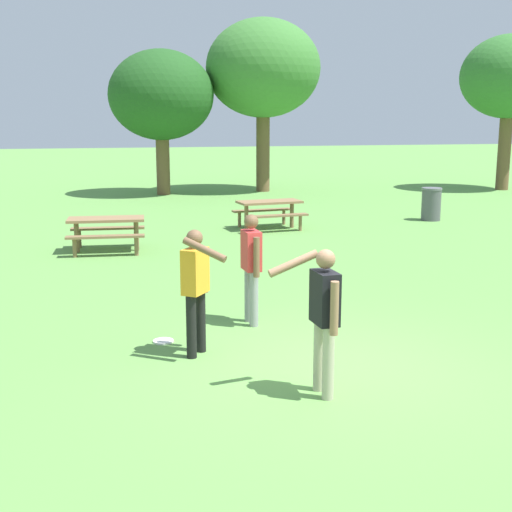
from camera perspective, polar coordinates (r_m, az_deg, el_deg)
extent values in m
plane|color=#609947|center=(8.58, 6.34, -9.30)|extent=(120.00, 120.00, 0.00)
cylinder|color=gray|center=(10.33, -0.59, -3.22)|extent=(0.13, 0.13, 0.82)
cylinder|color=gray|center=(10.09, -0.18, -3.58)|extent=(0.13, 0.13, 0.82)
cube|color=#D83838|center=(10.05, -0.39, 0.46)|extent=(0.25, 0.39, 0.58)
sphere|color=brown|center=(9.98, -0.40, 2.86)|extent=(0.21, 0.21, 0.21)
cylinder|color=brown|center=(10.30, -0.81, 0.45)|extent=(0.09, 0.09, 0.58)
cylinder|color=brown|center=(9.82, 0.04, -0.11)|extent=(0.09, 0.09, 0.58)
cylinder|color=#B7AD93|center=(7.60, 5.98, -8.79)|extent=(0.13, 0.13, 0.82)
cylinder|color=#B7AD93|center=(7.82, 5.23, -8.16)|extent=(0.13, 0.13, 0.82)
cube|color=black|center=(7.50, 5.71, -3.44)|extent=(0.25, 0.39, 0.58)
sphere|color=#9E7051|center=(7.40, 5.77, -0.26)|extent=(0.21, 0.21, 0.21)
cylinder|color=#9E7051|center=(7.28, 6.49, -4.32)|extent=(0.09, 0.09, 0.58)
cylinder|color=#9E7051|center=(7.56, 3.09, -0.62)|extent=(0.58, 0.13, 0.28)
cylinder|color=black|center=(9.05, -4.59, -5.39)|extent=(0.13, 0.13, 0.82)
cylinder|color=black|center=(8.83, -5.36, -5.84)|extent=(0.13, 0.13, 0.82)
cube|color=orange|center=(8.76, -5.05, -1.24)|extent=(0.40, 0.44, 0.58)
sphere|color=brown|center=(8.68, -5.10, 1.50)|extent=(0.21, 0.21, 0.21)
cylinder|color=brown|center=(9.00, -4.27, -1.21)|extent=(0.09, 0.09, 0.58)
cylinder|color=brown|center=(8.34, -4.26, 0.52)|extent=(0.52, 0.41, 0.28)
cylinder|color=white|center=(9.59, -7.66, -6.97)|extent=(0.28, 0.28, 0.03)
cube|color=olive|center=(15.96, -12.27, 2.99)|extent=(1.75, 0.87, 0.06)
cube|color=olive|center=(15.44, -12.33, 1.57)|extent=(1.71, 0.37, 0.05)
cube|color=olive|center=(16.58, -12.13, 2.26)|extent=(1.71, 0.37, 0.05)
cylinder|color=olive|center=(16.07, -14.57, 1.55)|extent=(0.11, 0.11, 0.71)
cylinder|color=olive|center=(15.53, -14.74, 0.64)|extent=(0.09, 0.09, 0.41)
cylinder|color=olive|center=(16.67, -14.37, 1.39)|extent=(0.09, 0.09, 0.41)
cylinder|color=olive|center=(16.00, -9.84, 1.70)|extent=(0.11, 0.11, 0.71)
cylinder|color=olive|center=(15.45, -9.84, 0.80)|extent=(0.09, 0.09, 0.41)
cylinder|color=olive|center=(16.60, -9.81, 1.54)|extent=(0.09, 0.09, 0.41)
cube|color=olive|center=(18.74, 1.12, 4.49)|extent=(1.78, 0.96, 0.06)
cube|color=olive|center=(18.25, 1.77, 3.34)|extent=(1.72, 0.47, 0.05)
cube|color=olive|center=(19.32, 0.49, 3.80)|extent=(1.72, 0.47, 0.05)
cylinder|color=olive|center=(18.57, -0.80, 3.22)|extent=(0.11, 0.11, 0.71)
cylinder|color=olive|center=(18.05, -0.19, 2.51)|extent=(0.09, 0.09, 0.41)
cylinder|color=olive|center=(19.13, -1.37, 3.02)|extent=(0.09, 0.09, 0.41)
cylinder|color=olive|center=(19.04, 2.98, 3.42)|extent=(0.11, 0.11, 0.71)
cylinder|color=olive|center=(18.54, 3.67, 2.72)|extent=(0.09, 0.09, 0.41)
cylinder|color=olive|center=(19.59, 2.31, 3.22)|extent=(0.09, 0.09, 0.41)
cylinder|color=#515156|center=(20.98, 14.25, 4.09)|extent=(0.56, 0.56, 0.90)
cylinder|color=slate|center=(20.92, 14.32, 5.39)|extent=(0.59, 0.59, 0.06)
cylinder|color=brown|center=(27.24, -7.69, 7.87)|extent=(0.52, 0.52, 2.70)
ellipsoid|color=#21511E|center=(27.19, -7.83, 13.03)|extent=(4.01, 4.01, 3.41)
cylinder|color=brown|center=(28.16, 0.58, 9.03)|extent=(0.54, 0.54, 3.62)
ellipsoid|color=#3D7A33|center=(28.19, 0.59, 15.24)|extent=(4.52, 4.52, 3.85)
cylinder|color=brown|center=(30.51, 19.82, 8.44)|extent=(0.52, 0.52, 3.49)
ellipsoid|color=#33702D|center=(30.52, 20.19, 13.73)|extent=(3.92, 3.92, 3.33)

